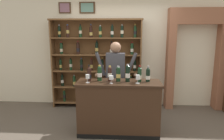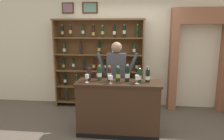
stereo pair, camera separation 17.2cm
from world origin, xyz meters
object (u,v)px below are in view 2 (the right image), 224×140
at_px(wine_shelf, 99,61).
at_px(tasting_bottle_brunello, 118,74).
at_px(wine_glass_left, 110,78).
at_px(tasting_bottle_riserva, 127,73).
at_px(wine_glass_right, 137,78).
at_px(tasting_counter, 118,108).
at_px(tasting_bottle_prosecco, 99,73).
at_px(shopkeeper, 116,73).
at_px(tasting_bottle_bianco, 148,75).
at_px(tasting_bottle_rosso, 139,75).
at_px(tasting_bottle_vin_santo, 109,73).
at_px(tasting_bottle_super_tuscan, 89,74).
at_px(wine_glass_center, 87,77).

xyz_separation_m(wine_shelf, tasting_bottle_brunello, (0.57, -1.33, -0.03)).
bearing_deg(wine_glass_left, wine_shelf, 107.03).
xyz_separation_m(tasting_bottle_riserva, wine_glass_right, (0.17, -0.12, -0.06)).
distance_m(tasting_counter, tasting_bottle_prosecco, 0.73).
height_order(shopkeeper, tasting_bottle_bianco, shopkeeper).
relative_size(tasting_bottle_brunello, tasting_bottle_rosso, 0.95).
bearing_deg(shopkeeper, wine_glass_left, -93.41).
height_order(shopkeeper, wine_glass_left, shopkeeper).
relative_size(tasting_bottle_prosecco, tasting_bottle_brunello, 1.03).
relative_size(shopkeeper, tasting_bottle_vin_santo, 5.84).
relative_size(tasting_bottle_super_tuscan, tasting_bottle_prosecco, 1.02).
bearing_deg(tasting_bottle_prosecco, tasting_bottle_rosso, -1.50).
height_order(wine_shelf, wine_glass_right, wine_shelf).
bearing_deg(wine_glass_left, wine_glass_right, 3.76).
distance_m(tasting_bottle_prosecco, wine_glass_center, 0.25).
height_order(tasting_bottle_brunello, wine_glass_right, tasting_bottle_brunello).
height_order(tasting_bottle_super_tuscan, wine_glass_left, tasting_bottle_super_tuscan).
xyz_separation_m(tasting_bottle_vin_santo, wine_glass_left, (0.04, -0.17, -0.04)).
height_order(tasting_bottle_riserva, tasting_bottle_bianco, tasting_bottle_riserva).
xyz_separation_m(shopkeeper, wine_glass_right, (0.42, -0.69, 0.06)).
relative_size(tasting_bottle_super_tuscan, tasting_bottle_vin_santo, 1.05).
height_order(tasting_bottle_super_tuscan, wine_glass_right, tasting_bottle_super_tuscan).
bearing_deg(tasting_bottle_bianco, tasting_counter, -174.31).
height_order(tasting_bottle_super_tuscan, wine_glass_center, tasting_bottle_super_tuscan).
distance_m(shopkeeper, tasting_bottle_super_tuscan, 0.72).
bearing_deg(tasting_bottle_rosso, tasting_counter, -174.40).
distance_m(tasting_bottle_vin_santo, wine_glass_center, 0.41).
bearing_deg(wine_glass_right, wine_shelf, 122.08).
bearing_deg(wine_glass_right, tasting_bottle_super_tuscan, 170.93).
height_order(tasting_bottle_super_tuscan, tasting_bottle_vin_santo, tasting_bottle_super_tuscan).
distance_m(wine_shelf, wine_glass_center, 1.47).
xyz_separation_m(shopkeeper, tasting_bottle_brunello, (0.08, -0.56, 0.10)).
bearing_deg(wine_glass_center, tasting_bottle_vin_santo, 21.10).
relative_size(tasting_bottle_rosso, wine_glass_right, 1.96).
xyz_separation_m(tasting_bottle_bianco, wine_glass_center, (-1.06, -0.16, -0.02)).
bearing_deg(tasting_bottle_vin_santo, tasting_bottle_super_tuscan, 179.53).
xyz_separation_m(wine_shelf, tasting_counter, (0.58, -1.36, -0.66)).
relative_size(wine_shelf, tasting_bottle_brunello, 7.73).
bearing_deg(wine_glass_right, wine_glass_left, -176.24).
bearing_deg(wine_shelf, tasting_counter, -66.83).
xyz_separation_m(tasting_bottle_super_tuscan, wine_glass_center, (-0.00, -0.15, -0.03)).
distance_m(tasting_bottle_super_tuscan, tasting_bottle_rosso, 0.91).
bearing_deg(tasting_bottle_super_tuscan, wine_glass_left, -22.39).
relative_size(tasting_bottle_rosso, wine_glass_center, 2.01).
xyz_separation_m(shopkeeper, tasting_bottle_riserva, (0.24, -0.57, 0.12)).
relative_size(tasting_bottle_prosecco, wine_glass_left, 2.12).
distance_m(shopkeeper, wine_glass_right, 0.81).
height_order(tasting_bottle_prosecco, tasting_bottle_vin_santo, tasting_bottle_prosecco).
bearing_deg(shopkeeper, tasting_bottle_bianco, -41.92).
distance_m(tasting_bottle_prosecco, tasting_bottle_bianco, 0.87).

